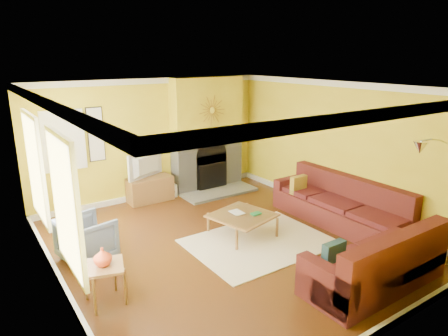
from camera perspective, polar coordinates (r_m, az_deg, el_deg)
floor at (r=7.13m, az=0.39°, el=-10.77°), size 5.50×6.00×0.02m
ceiling at (r=6.40m, az=0.43°, el=11.58°), size 5.50×6.00×0.02m
wall_back at (r=9.20m, az=-10.32°, el=4.08°), size 5.50×0.02×2.70m
wall_front at (r=4.64m, az=22.29°, el=-8.72°), size 5.50×0.02×2.70m
wall_left at (r=5.63m, az=-23.49°, el=-4.56°), size 0.02×6.00×2.70m
wall_right at (r=8.47m, az=16.00°, el=2.70°), size 0.02×6.00×2.70m
baseboard at (r=7.10m, az=0.39°, el=-10.26°), size 5.50×6.00×0.12m
crown_molding at (r=6.40m, az=0.43°, el=10.96°), size 5.50×6.00×0.12m
window_left_near at (r=6.82m, az=-25.46°, el=-0.03°), size 0.06×1.22×1.72m
window_left_far at (r=5.03m, az=-21.87°, el=-4.93°), size 0.06×1.22×1.72m
window_back at (r=8.55m, az=-21.95°, el=3.66°), size 0.82×0.06×1.22m
wall_art at (r=8.70m, az=-17.83°, el=4.58°), size 0.34×0.04×1.14m
fireplace at (r=9.64m, az=-2.44°, el=4.85°), size 1.80×0.40×2.70m
mantel at (r=9.46m, az=-1.67°, el=4.03°), size 1.92×0.22×0.08m
hearth at (r=9.53m, az=-0.60°, el=-3.48°), size 1.80×0.70×0.06m
sunburst at (r=9.35m, az=-1.73°, el=8.24°), size 0.70×0.04×0.70m
rug at (r=7.18m, az=5.07°, el=-10.50°), size 2.40×1.80×0.02m
sectional_sofa at (r=7.13m, az=13.43°, el=-7.16°), size 2.85×3.61×0.90m
coffee_table at (r=7.38m, az=2.61°, el=-8.05°), size 1.21×1.21×0.40m
media_console at (r=9.14m, az=-10.52°, el=-3.00°), size 1.00×0.45×0.55m
tv at (r=8.97m, az=-10.70°, el=0.44°), size 0.99×0.53×0.59m
subwoofer at (r=9.39m, az=-7.91°, el=-3.18°), size 0.30×0.30×0.30m
armchair at (r=6.86m, az=-19.03°, el=-9.47°), size 0.91×0.89×0.71m
side_table at (r=5.70m, az=-16.62°, el=-15.58°), size 0.63×0.63×0.55m
vase at (r=5.51m, az=-16.96°, el=-12.02°), size 0.30×0.30×0.25m
book at (r=7.29m, az=1.21°, el=-6.54°), size 0.20×0.27×0.03m
arc_lamp at (r=6.53m, az=28.19°, el=-5.12°), size 1.35×0.36×2.12m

